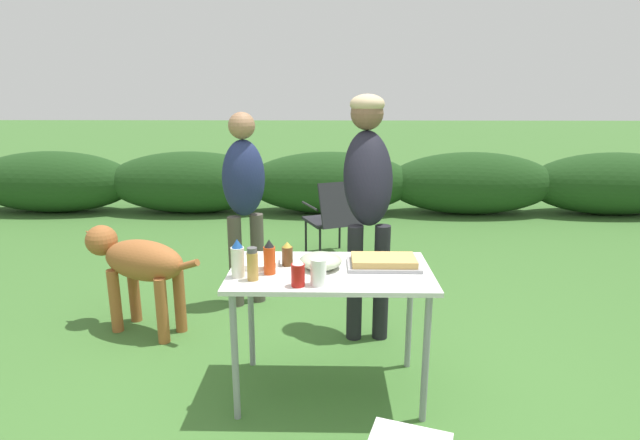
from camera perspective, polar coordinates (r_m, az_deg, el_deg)
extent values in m
plane|color=#3D6B2D|center=(3.07, 1.11, -18.80)|extent=(60.00, 60.00, 0.00)
ellipsoid|color=#1E4219|center=(8.17, -28.23, 3.87)|extent=(2.40, 0.90, 0.88)
ellipsoid|color=#1E4219|center=(7.40, -14.57, 4.20)|extent=(2.40, 0.90, 0.88)
ellipsoid|color=#1E4219|center=(7.13, 1.15, 4.28)|extent=(2.40, 0.90, 0.88)
ellipsoid|color=#1E4219|center=(7.41, 16.86, 4.04)|extent=(2.40, 0.90, 0.88)
ellipsoid|color=#1E4219|center=(8.18, 30.50, 3.59)|extent=(2.40, 0.90, 0.88)
cube|color=silver|center=(2.74, 1.19, -5.95)|extent=(1.10, 0.64, 0.02)
cylinder|color=gray|center=(2.70, -9.70, -15.20)|extent=(0.04, 0.04, 0.71)
cylinder|color=gray|center=(2.70, 11.99, -15.29)|extent=(0.04, 0.04, 0.71)
cylinder|color=gray|center=(3.17, -7.89, -10.43)|extent=(0.04, 0.04, 0.71)
cylinder|color=gray|center=(3.17, 10.18, -10.51)|extent=(0.04, 0.04, 0.71)
cube|color=#9E9EA3|center=(2.81, 7.25, -5.11)|extent=(0.40, 0.24, 0.02)
cube|color=tan|center=(2.80, 7.27, -4.57)|extent=(0.35, 0.21, 0.04)
cylinder|color=white|center=(2.83, -7.04, -4.82)|extent=(0.24, 0.24, 0.03)
ellipsoid|color=#ADBC99|center=(2.75, 0.07, -4.68)|extent=(0.23, 0.23, 0.08)
cylinder|color=white|center=(2.51, -0.18, -5.95)|extent=(0.08, 0.08, 0.14)
cylinder|color=red|center=(2.50, -2.53, -6.30)|extent=(0.07, 0.07, 0.12)
cone|color=white|center=(2.48, -2.55, -4.70)|extent=(0.06, 0.06, 0.03)
cylinder|color=silver|center=(2.65, -9.37, -4.79)|extent=(0.07, 0.07, 0.16)
cone|color=#194793|center=(2.61, -9.46, -2.65)|extent=(0.06, 0.06, 0.05)
cylinder|color=brown|center=(2.80, -3.75, -4.14)|extent=(0.06, 0.06, 0.11)
cone|color=gold|center=(2.78, -3.77, -2.80)|extent=(0.05, 0.05, 0.03)
cylinder|color=#B2893D|center=(2.59, -7.72, -5.26)|extent=(0.06, 0.06, 0.15)
cylinder|color=#4C4C4C|center=(2.57, -7.78, -3.43)|extent=(0.05, 0.05, 0.03)
cylinder|color=#CC4214|center=(2.67, -5.79, -4.61)|extent=(0.06, 0.06, 0.15)
cone|color=black|center=(2.64, -5.85, -2.65)|extent=(0.05, 0.05, 0.04)
cylinder|color=black|center=(3.46, 3.98, -7.23)|extent=(0.11, 0.11, 0.82)
cylinder|color=black|center=(3.49, 7.01, -7.15)|extent=(0.11, 0.11, 0.82)
ellipsoid|color=black|center=(3.40, 5.51, 4.87)|extent=(0.36, 0.49, 0.70)
sphere|color=brown|center=(3.48, 5.40, 12.03)|extent=(0.23, 0.23, 0.23)
ellipsoid|color=tan|center=(3.48, 5.43, 13.05)|extent=(0.24, 0.24, 0.14)
cylinder|color=#4C473D|center=(4.06, -9.61, -4.72)|extent=(0.11, 0.11, 0.74)
cylinder|color=#4C473D|center=(4.11, -7.14, -4.35)|extent=(0.11, 0.11, 0.74)
ellipsoid|color=navy|center=(3.92, -8.72, 4.76)|extent=(0.42, 0.38, 0.60)
sphere|color=#936B4C|center=(3.88, -8.94, 10.62)|extent=(0.20, 0.20, 0.20)
cylinder|color=#9E5B2D|center=(3.63, -17.61, -9.86)|extent=(0.08, 0.08, 0.47)
cylinder|color=#9E5B2D|center=(3.76, -15.73, -8.87)|extent=(0.08, 0.08, 0.47)
cylinder|color=#9E5B2D|center=(3.90, -22.37, -8.54)|extent=(0.08, 0.08, 0.47)
cylinder|color=#9E5B2D|center=(4.02, -20.47, -7.68)|extent=(0.08, 0.08, 0.47)
ellipsoid|color=#9E5B2D|center=(3.72, -19.50, -4.36)|extent=(0.71, 0.51, 0.29)
sphere|color=#9E5B2D|center=(3.96, -23.69, -2.15)|extent=(0.22, 0.22, 0.22)
cone|color=#9E5B2D|center=(4.01, -24.61, -1.60)|extent=(0.20, 0.17, 0.16)
cylinder|color=#9E5B2D|center=(3.48, -15.03, -5.03)|extent=(0.21, 0.12, 0.11)
cube|color=#232328|center=(5.22, 1.20, -0.07)|extent=(0.61, 0.61, 0.03)
cube|color=#232328|center=(4.91, 2.52, 1.78)|extent=(0.49, 0.33, 0.44)
cylinder|color=black|center=(5.02, 0.01, -2.96)|extent=(0.02, 0.02, 0.38)
cylinder|color=black|center=(5.18, 4.10, -2.46)|extent=(0.02, 0.02, 0.38)
cylinder|color=black|center=(5.37, -1.63, -1.80)|extent=(0.02, 0.02, 0.38)
cylinder|color=black|center=(5.52, 2.26, -1.36)|extent=(0.02, 0.02, 0.38)
cylinder|color=black|center=(5.09, -1.17, 1.60)|extent=(0.19, 0.39, 0.02)
cylinder|color=black|center=(5.27, 3.50, 2.01)|extent=(0.19, 0.39, 0.02)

